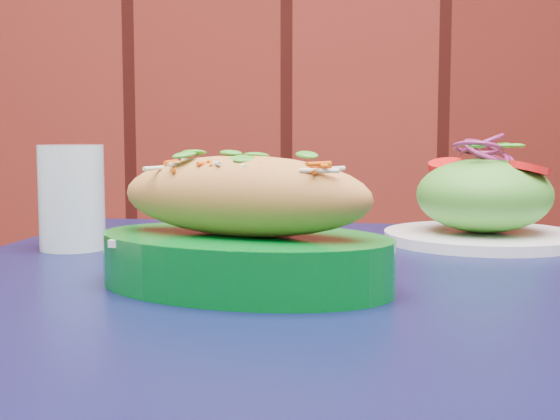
{
  "coord_description": "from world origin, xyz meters",
  "views": [
    {
      "loc": [
        -0.4,
        0.99,
        0.88
      ],
      "look_at": [
        -0.4,
        1.68,
        0.81
      ],
      "focal_mm": 50.0,
      "sensor_mm": 36.0,
      "label": 1
    }
  ],
  "objects": [
    {
      "name": "banh_mi_basket",
      "position": [
        -0.43,
        1.63,
        0.8
      ],
      "size": [
        0.3,
        0.25,
        0.12
      ],
      "rotation": [
        0.0,
        0.0,
        -0.41
      ],
      "color": "#00651A",
      "rests_on": "cafe_table"
    },
    {
      "name": "salad_plate",
      "position": [
        -0.17,
        1.9,
        0.8
      ],
      "size": [
        0.23,
        0.23,
        0.12
      ],
      "rotation": [
        0.0,
        0.0,
        -0.0
      ],
      "color": "white",
      "rests_on": "cafe_table"
    },
    {
      "name": "cafe_table",
      "position": [
        -0.34,
        1.68,
        0.66
      ],
      "size": [
        0.91,
        0.91,
        0.75
      ],
      "rotation": [
        0.0,
        0.0,
        -0.15
      ],
      "color": "black",
      "rests_on": "ground"
    },
    {
      "name": "water_glass",
      "position": [
        -0.63,
        1.84,
        0.81
      ],
      "size": [
        0.07,
        0.07,
        0.11
      ],
      "primitive_type": "cylinder",
      "color": "silver",
      "rests_on": "cafe_table"
    }
  ]
}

